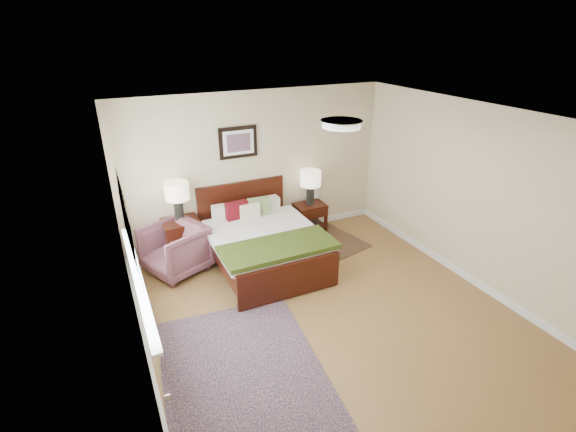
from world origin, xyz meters
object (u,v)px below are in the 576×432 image
Objects in this scene: lamp_left at (177,194)px; armchair at (175,249)px; bed at (262,237)px; nightstand_left at (181,228)px; lamp_right at (310,181)px; rug_persian at (244,375)px; nightstand_right at (310,215)px.

armchair is at bearing -117.70° from lamp_left.
bed reaches higher than armchair.
bed is 2.91× the size of nightstand_left.
lamp_right reaches higher than rug_persian.
lamp_left reaches higher than armchair.
nightstand_right is 0.63m from lamp_right.
bed is 1.27m from nightstand_left.
nightstand_right is at bearing 30.69° from bed.
nightstand_right is 0.87× the size of lamp_right.
nightstand_left reaches higher than nightstand_right.
armchair is at bearing 162.74° from bed.
armchair is (-0.18, -0.32, -0.17)m from nightstand_left.
lamp_left is (0.00, 0.02, 0.56)m from nightstand_left.
lamp_right is at bearing 31.15° from bed.
nightstand_right is at bearing 0.23° from nightstand_left.
bed is at bearing -148.85° from lamp_right.
bed is at bearing -34.29° from lamp_left.
lamp_left is at bearing 180.00° from lamp_right.
nightstand_left is at bearing -179.77° from nightstand_right.
lamp_right is at bearing 74.39° from armchair.
bed is 3.65× the size of nightstand_right.
armchair is (-2.44, -0.34, -0.59)m from lamp_right.
nightstand_right is (2.26, 0.01, -0.21)m from nightstand_left.
bed is at bearing 49.22° from armchair.
bed is 1.43m from lamp_left.
nightstand_right is 2.46m from armchair.
armchair is at bearing -119.33° from nightstand_left.
nightstand_right is at bearing -0.33° from lamp_left.
lamp_left is at bearing 96.37° from rug_persian.
nightstand_left is at bearing -90.00° from lamp_left.
lamp_left reaches higher than lamp_right.
rug_persian is at bearing -129.36° from nightstand_right.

